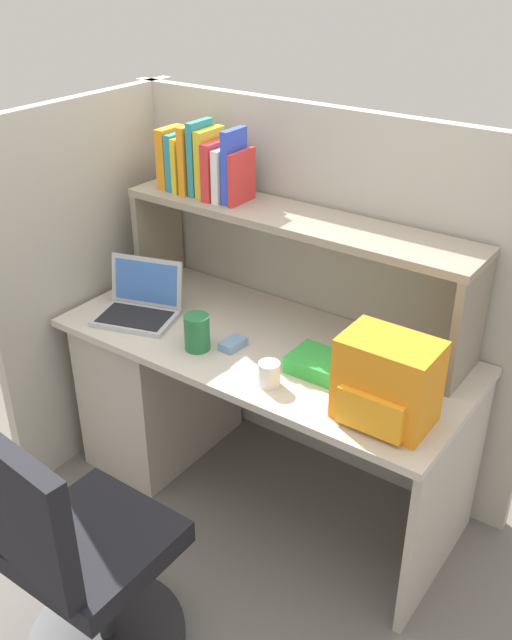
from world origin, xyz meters
TOP-DOWN VIEW (x-y plane):
  - ground_plane at (0.00, 0.00)m, footprint 8.00×8.00m
  - desk at (-0.39, 0.00)m, footprint 1.60×0.70m
  - cubicle_partition_rear at (0.00, 0.38)m, footprint 1.84×0.05m
  - cubicle_partition_left at (-0.85, -0.05)m, footprint 0.05×1.06m
  - overhead_hutch at (0.00, 0.20)m, footprint 1.44×0.28m
  - reference_books_on_shelf at (-0.43, 0.20)m, footprint 0.39×0.18m
  - laptop at (-0.53, -0.11)m, footprint 0.37×0.33m
  - backpack at (0.59, -0.17)m, footprint 0.30×0.23m
  - computer_mouse at (-0.07, -0.10)m, footprint 0.07×0.11m
  - paper_cup at (0.18, -0.22)m, footprint 0.08×0.08m
  - snack_canister at (-0.18, -0.18)m, footprint 0.10×0.10m
  - desk_book_stack at (0.27, -0.05)m, footprint 0.20×0.17m
  - office_chair at (-0.01, -0.97)m, footprint 0.52×0.52m

SIDE VIEW (x-z plane):
  - ground_plane at x=0.00m, z-range 0.00..0.00m
  - office_chair at x=-0.01m, z-range -0.07..0.86m
  - desk at x=-0.39m, z-range 0.04..0.77m
  - computer_mouse at x=-0.07m, z-range 0.73..0.76m
  - desk_book_stack at x=0.27m, z-range 0.73..0.79m
  - paper_cup at x=0.18m, z-range 0.73..0.82m
  - cubicle_partition_rear at x=0.00m, z-range 0.00..1.55m
  - cubicle_partition_left at x=-0.85m, z-range 0.00..1.55m
  - laptop at x=-0.53m, z-range 0.67..0.89m
  - snack_canister at x=-0.18m, z-range 0.73..0.87m
  - backpack at x=0.59m, z-range 0.73..1.01m
  - overhead_hutch at x=0.00m, z-range 0.86..1.31m
  - reference_books_on_shelf at x=-0.43m, z-range 1.16..1.45m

